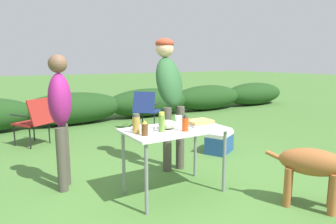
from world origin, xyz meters
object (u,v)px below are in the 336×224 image
at_px(plate_stack, 143,128).
at_px(standing_person_with_beanie, 60,110).
at_px(spice_jar, 136,124).
at_px(camp_chair_green_behind_table, 146,108).
at_px(mixing_bowl, 167,124).
at_px(paper_cup_stack, 179,120).
at_px(folding_table, 174,135).
at_px(dog, 318,165).
at_px(food_tray, 199,122).
at_px(relish_jar, 162,122).
at_px(camp_chair_near_hedge, 35,119).
at_px(hot_sauce_bottle, 185,123).
at_px(cooler_box, 219,142).
at_px(beer_bottle, 145,128).
at_px(standing_person_in_red_jacket, 169,86).

bearing_deg(plate_stack, standing_person_with_beanie, 137.37).
bearing_deg(spice_jar, camp_chair_green_behind_table, 60.78).
distance_m(mixing_bowl, paper_cup_stack, 0.24).
bearing_deg(mixing_bowl, standing_person_with_beanie, 141.73).
distance_m(mixing_bowl, spice_jar, 0.38).
height_order(folding_table, spice_jar, spice_jar).
bearing_deg(dog, folding_table, -77.96).
relative_size(plate_stack, spice_jar, 1.26).
bearing_deg(folding_table, food_tray, 2.69).
bearing_deg(mixing_bowl, spice_jar, -177.88).
height_order(relish_jar, dog, relish_jar).
distance_m(plate_stack, paper_cup_stack, 0.46).
bearing_deg(mixing_bowl, paper_cup_stack, 25.44).
bearing_deg(spice_jar, paper_cup_stack, 11.04).
bearing_deg(camp_chair_near_hedge, dog, -93.76).
relative_size(hot_sauce_bottle, standing_person_with_beanie, 0.12).
bearing_deg(plate_stack, mixing_bowl, -22.25).
bearing_deg(standing_person_with_beanie, relish_jar, -112.90).
bearing_deg(relish_jar, plate_stack, 122.81).
bearing_deg(plate_stack, cooler_box, 23.23).
height_order(folding_table, hot_sauce_bottle, hot_sauce_bottle).
distance_m(beer_bottle, camp_chair_green_behind_table, 3.46).
bearing_deg(standing_person_with_beanie, dog, -109.55).
height_order(beer_bottle, standing_person_with_beanie, standing_person_with_beanie).
relative_size(folding_table, camp_chair_near_hedge, 1.32).
xyz_separation_m(folding_table, food_tray, (0.35, 0.02, 0.10)).
relative_size(mixing_bowl, beer_bottle, 1.32).
xyz_separation_m(food_tray, beer_bottle, (-0.77, -0.12, 0.05)).
xyz_separation_m(mixing_bowl, paper_cup_stack, (0.21, 0.10, 0.01)).
xyz_separation_m(food_tray, hot_sauce_bottle, (-0.32, -0.17, 0.06)).
bearing_deg(relish_jar, camp_chair_near_hedge, 105.89).
distance_m(folding_table, dog, 1.47).
distance_m(dog, camp_chair_near_hedge, 4.41).
distance_m(food_tray, cooler_box, 1.52).
bearing_deg(beer_bottle, standing_person_with_beanie, 124.02).
bearing_deg(mixing_bowl, folding_table, -28.51).
bearing_deg(beer_bottle, standing_person_in_red_jacket, 46.34).
relative_size(mixing_bowl, relish_jar, 0.98).
bearing_deg(plate_stack, dog, -41.71).
relative_size(paper_cup_stack, dog, 0.12).
relative_size(spice_jar, cooler_box, 0.35).
relative_size(mixing_bowl, cooler_box, 0.35).
distance_m(spice_jar, standing_person_with_beanie, 0.96).
bearing_deg(dog, cooler_box, -134.46).
distance_m(plate_stack, relish_jar, 0.24).
distance_m(mixing_bowl, beer_bottle, 0.38).
distance_m(hot_sauce_bottle, standing_person_in_red_jacket, 1.02).
relative_size(beer_bottle, camp_chair_near_hedge, 0.18).
relative_size(standing_person_with_beanie, camp_chair_near_hedge, 1.85).
distance_m(camp_chair_green_behind_table, camp_chair_near_hedge, 2.21).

